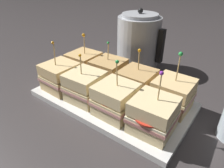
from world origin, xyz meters
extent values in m
plane|color=#383333|center=(0.00, 0.00, 0.00)|extent=(6.00, 6.00, 0.00)
cube|color=silver|center=(0.00, 0.00, 0.01)|extent=(0.48, 0.26, 0.01)
cube|color=silver|center=(0.00, 0.00, 0.01)|extent=(0.48, 0.26, 0.01)
cube|color=#DBB77A|center=(-0.17, -0.06, 0.04)|extent=(0.10, 0.10, 0.03)
cube|color=tan|center=(-0.17, -0.06, 0.06)|extent=(0.11, 0.11, 0.01)
cube|color=beige|center=(-0.17, -0.06, 0.07)|extent=(0.11, 0.11, 0.01)
cylinder|color=red|center=(-0.17, -0.08, 0.07)|extent=(0.06, 0.06, 0.00)
cube|color=#E8C281|center=(-0.17, -0.06, 0.09)|extent=(0.10, 0.10, 0.03)
cylinder|color=tan|center=(-0.17, -0.07, 0.14)|extent=(0.00, 0.01, 0.08)
sphere|color=orange|center=(-0.17, -0.07, 0.18)|extent=(0.01, 0.01, 0.01)
cube|color=beige|center=(-0.06, -0.06, 0.04)|extent=(0.10, 0.10, 0.03)
cube|color=tan|center=(-0.06, -0.06, 0.06)|extent=(0.11, 0.11, 0.01)
cube|color=beige|center=(-0.06, -0.06, 0.07)|extent=(0.11, 0.11, 0.01)
cylinder|color=red|center=(-0.06, -0.07, 0.07)|extent=(0.06, 0.06, 0.00)
cube|color=beige|center=(-0.06, -0.06, 0.09)|extent=(0.10, 0.10, 0.03)
cylinder|color=tan|center=(-0.06, -0.06, 0.13)|extent=(0.00, 0.01, 0.07)
sphere|color=orange|center=(-0.06, -0.06, 0.16)|extent=(0.01, 0.01, 0.01)
cube|color=beige|center=(0.06, -0.06, 0.04)|extent=(0.10, 0.10, 0.03)
cube|color=tan|center=(0.06, -0.06, 0.06)|extent=(0.11, 0.11, 0.01)
cube|color=beige|center=(0.06, -0.06, 0.07)|extent=(0.10, 0.10, 0.01)
cylinder|color=red|center=(0.06, -0.08, 0.07)|extent=(0.06, 0.06, 0.00)
cube|color=beige|center=(0.06, -0.06, 0.09)|extent=(0.10, 0.10, 0.03)
cylinder|color=tan|center=(0.06, -0.06, 0.14)|extent=(0.00, 0.01, 0.08)
sphere|color=green|center=(0.06, -0.06, 0.18)|extent=(0.01, 0.01, 0.01)
cube|color=beige|center=(0.17, -0.06, 0.04)|extent=(0.10, 0.10, 0.03)
cube|color=tan|center=(0.17, -0.06, 0.06)|extent=(0.11, 0.11, 0.01)
cube|color=beige|center=(0.17, -0.06, 0.07)|extent=(0.11, 0.11, 0.01)
cylinder|color=red|center=(0.17, -0.07, 0.07)|extent=(0.08, 0.08, 0.00)
cube|color=beige|center=(0.17, -0.06, 0.09)|extent=(0.10, 0.10, 0.03)
cylinder|color=tan|center=(0.17, -0.05, 0.14)|extent=(0.00, 0.01, 0.08)
sphere|color=purple|center=(0.17, -0.05, 0.18)|extent=(0.01, 0.01, 0.01)
cube|color=tan|center=(-0.17, 0.05, 0.04)|extent=(0.10, 0.10, 0.03)
cube|color=tan|center=(-0.17, 0.05, 0.06)|extent=(0.11, 0.11, 0.01)
cube|color=beige|center=(-0.17, 0.05, 0.07)|extent=(0.10, 0.10, 0.01)
cylinder|color=red|center=(-0.17, 0.04, 0.07)|extent=(0.07, 0.07, 0.00)
cube|color=tan|center=(-0.17, 0.05, 0.09)|extent=(0.10, 0.10, 0.03)
cylinder|color=tan|center=(-0.16, 0.06, 0.14)|extent=(0.00, 0.01, 0.08)
sphere|color=orange|center=(-0.16, 0.06, 0.17)|extent=(0.01, 0.01, 0.01)
cube|color=tan|center=(-0.06, 0.06, 0.04)|extent=(0.10, 0.10, 0.03)
cube|color=tan|center=(-0.06, 0.06, 0.06)|extent=(0.11, 0.11, 0.01)
cube|color=beige|center=(-0.06, 0.06, 0.07)|extent=(0.11, 0.11, 0.01)
cylinder|color=red|center=(-0.06, 0.04, 0.07)|extent=(0.07, 0.07, 0.00)
cube|color=tan|center=(-0.06, 0.06, 0.09)|extent=(0.10, 0.10, 0.03)
cylinder|color=tan|center=(-0.06, 0.06, 0.13)|extent=(0.00, 0.01, 0.07)
sphere|color=green|center=(-0.06, 0.06, 0.16)|extent=(0.01, 0.01, 0.01)
cube|color=tan|center=(0.06, 0.06, 0.04)|extent=(0.10, 0.10, 0.03)
cube|color=tan|center=(0.06, 0.06, 0.06)|extent=(0.11, 0.11, 0.01)
cube|color=beige|center=(0.06, 0.06, 0.07)|extent=(0.10, 0.10, 0.01)
cube|color=tan|center=(0.06, 0.06, 0.09)|extent=(0.10, 0.10, 0.03)
cylinder|color=tan|center=(0.05, 0.06, 0.13)|extent=(0.00, 0.00, 0.07)
sphere|color=orange|center=(0.05, 0.06, 0.17)|extent=(0.01, 0.01, 0.01)
cube|color=#DBB77A|center=(0.17, 0.06, 0.04)|extent=(0.10, 0.10, 0.03)
cube|color=tan|center=(0.17, 0.06, 0.06)|extent=(0.11, 0.11, 0.01)
cube|color=beige|center=(0.17, 0.06, 0.07)|extent=(0.10, 0.10, 0.01)
cylinder|color=red|center=(0.17, 0.04, 0.07)|extent=(0.06, 0.06, 0.00)
cube|color=#E8C281|center=(0.17, 0.06, 0.09)|extent=(0.10, 0.10, 0.03)
cylinder|color=tan|center=(0.17, 0.06, 0.14)|extent=(0.00, 0.01, 0.09)
sphere|color=green|center=(0.17, 0.06, 0.18)|extent=(0.01, 0.01, 0.01)
cylinder|color=#B7BABF|center=(-0.06, 0.26, 0.11)|extent=(0.17, 0.17, 0.21)
cylinder|color=#B7BABF|center=(-0.06, 0.26, 0.22)|extent=(0.14, 0.14, 0.01)
sphere|color=black|center=(-0.06, 0.26, 0.23)|extent=(0.02, 0.02, 0.02)
cube|color=black|center=(0.03, 0.26, 0.12)|extent=(0.02, 0.02, 0.13)
camera|label=1|loc=(0.31, -0.42, 0.37)|focal=32.00mm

